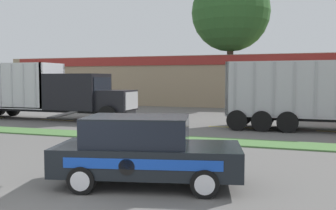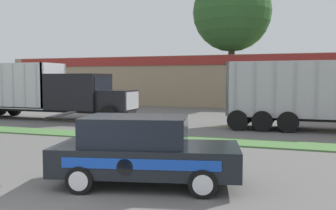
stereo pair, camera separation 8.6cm
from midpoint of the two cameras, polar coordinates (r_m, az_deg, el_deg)
The scene contains 8 objects.
grass_verge at distance 15.61m, azimuth 3.29°, elevation -5.32°, with size 120.00×1.63×0.06m, color #517F42.
centre_line_3 at distance 24.24m, azimuth -16.34°, elevation -2.19°, with size 2.40×0.14×0.01m, color yellow.
centre_line_4 at distance 21.58m, azimuth -4.54°, elevation -2.79°, with size 2.40×0.14×0.01m, color yellow.
centre_line_5 at distance 20.07m, azimuth 9.78°, elevation -3.35°, with size 2.40×0.14×0.01m, color yellow.
dump_truck_lead at distance 24.13m, azimuth -15.85°, elevation 1.58°, with size 11.36×2.67×3.53m.
rally_car at distance 9.10m, azimuth -3.52°, elevation -6.85°, with size 4.70×2.77×1.70m.
store_building_backdrop at distance 39.49m, azimuth 4.96°, elevation 3.67°, with size 37.27×12.10×4.63m.
tree_behind_far_right at distance 34.38m, azimuth 9.81°, elevation 14.86°, with size 6.85×6.85×13.51m.
Camera 2 is at (4.19, -5.56, 2.57)m, focal length 40.00 mm.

